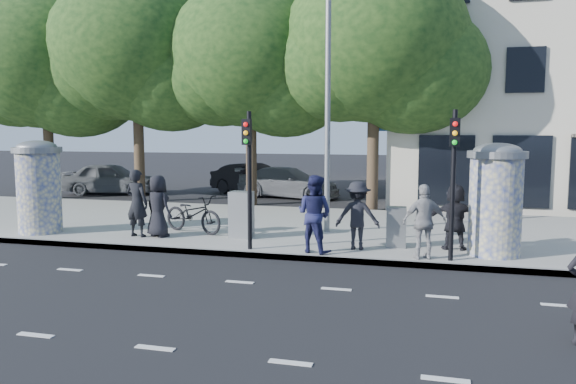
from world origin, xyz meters
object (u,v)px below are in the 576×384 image
(traffic_pole_near, at_px, (249,166))
(ped_a, at_px, (158,206))
(ped_b, at_px, (137,203))
(cabinet_left, at_px, (241,215))
(bicycle, at_px, (193,214))
(street_lamp, at_px, (328,69))
(ped_c, at_px, (314,214))
(car_mid, at_px, (254,179))
(ped_d, at_px, (358,215))
(ped_f, at_px, (455,217))
(car_left, at_px, (111,178))
(ped_e, at_px, (424,222))
(ad_column_left, at_px, (39,184))
(traffic_pole_far, at_px, (453,169))
(ad_column_right, at_px, (496,197))
(cabinet_right, at_px, (396,227))
(car_right, at_px, (288,182))

(traffic_pole_near, distance_m, ped_a, 3.34)
(ped_b, distance_m, cabinet_left, 2.92)
(bicycle, bearing_deg, street_lamp, -53.88)
(ped_c, relative_size, car_mid, 0.42)
(ped_d, xyz_separation_m, ped_f, (2.33, 0.58, -0.03))
(ped_f, bearing_deg, ped_c, 19.78)
(car_left, bearing_deg, ped_e, -139.24)
(ped_d, xyz_separation_m, cabinet_left, (-3.28, 0.70, -0.21))
(bicycle, height_order, cabinet_left, cabinet_left)
(street_lamp, height_order, ped_d, street_lamp)
(bicycle, bearing_deg, ped_c, -92.97)
(ped_a, relative_size, ped_e, 0.99)
(ped_e, distance_m, car_mid, 15.03)
(ped_f, height_order, bicycle, ped_f)
(ad_column_left, distance_m, cabinet_left, 5.99)
(traffic_pole_far, distance_m, ped_a, 7.91)
(ad_column_right, height_order, ped_a, ad_column_right)
(cabinet_right, bearing_deg, car_right, 114.71)
(ped_e, distance_m, cabinet_left, 5.09)
(traffic_pole_far, bearing_deg, ped_d, 162.18)
(cabinet_left, bearing_deg, ad_column_right, -3.15)
(traffic_pole_near, distance_m, ped_f, 5.24)
(ped_c, relative_size, car_left, 0.42)
(ped_c, height_order, car_right, ped_c)
(ped_b, bearing_deg, street_lamp, -148.61)
(ped_b, xyz_separation_m, ped_e, (7.74, -0.77, -0.07))
(ped_d, xyz_separation_m, car_right, (-4.65, 11.05, -0.31))
(ad_column_right, xyz_separation_m, traffic_pole_far, (-1.00, -0.91, 0.69))
(traffic_pole_far, relative_size, ped_d, 2.01)
(traffic_pole_near, distance_m, car_right, 12.04)
(ad_column_right, distance_m, cabinet_left, 6.56)
(ped_d, relative_size, cabinet_right, 1.65)
(cabinet_left, bearing_deg, ad_column_left, -171.89)
(traffic_pole_far, height_order, ped_b, traffic_pole_far)
(ad_column_right, bearing_deg, car_left, 148.82)
(ped_d, height_order, ped_f, ped_d)
(ped_b, height_order, car_left, ped_b)
(bicycle, xyz_separation_m, car_left, (-8.38, 9.11, 0.06))
(ped_c, height_order, car_mid, ped_c)
(ped_a, bearing_deg, car_left, -30.79)
(street_lamp, height_order, ped_e, street_lamp)
(cabinet_left, bearing_deg, car_right, 98.84)
(ped_a, height_order, ped_f, ped_a)
(ped_b, height_order, cabinet_right, ped_b)
(ped_b, bearing_deg, ad_column_right, -170.31)
(street_lamp, height_order, ped_b, street_lamp)
(traffic_pole_far, relative_size, cabinet_right, 3.32)
(ad_column_left, xyz_separation_m, bicycle, (4.31, 1.06, -0.84))
(ped_a, relative_size, car_mid, 0.38)
(traffic_pole_near, height_order, ped_c, traffic_pole_near)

